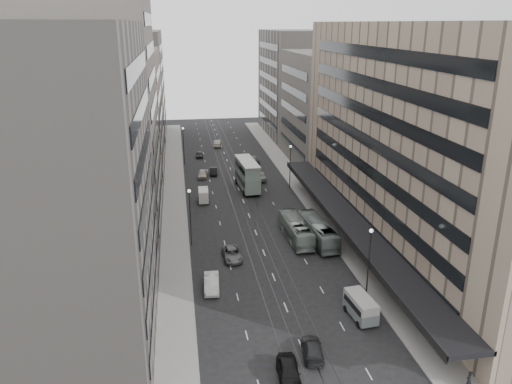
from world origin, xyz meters
TOP-DOWN VIEW (x-y plane):
  - ground at (0.00, 0.00)m, footprint 220.00×220.00m
  - sidewalk_right at (12.00, 37.50)m, footprint 4.00×125.00m
  - sidewalk_left at (-12.00, 37.50)m, footprint 4.00×125.00m
  - department_store at (21.45, 8.00)m, footprint 19.20×60.00m
  - building_right_mid at (21.50, 52.00)m, footprint 15.00×28.00m
  - building_right_far at (21.50, 82.00)m, footprint 15.00×32.00m
  - building_left_a at (-21.50, -8.00)m, footprint 15.00×28.00m
  - building_left_b at (-21.50, 19.00)m, footprint 15.00×26.00m
  - building_left_c at (-21.50, 46.00)m, footprint 15.00×28.00m
  - building_left_d at (-21.50, 79.00)m, footprint 15.00×38.00m
  - lamp_right_near at (9.70, -5.00)m, footprint 0.44×0.44m
  - lamp_right_far at (9.70, 35.00)m, footprint 0.44×0.44m
  - lamp_left_near at (-9.70, 12.00)m, footprint 0.44×0.44m
  - lamp_left_far at (-9.70, 55.00)m, footprint 0.44×0.44m
  - bus_near at (8.20, 10.44)m, footprint 3.40×11.64m
  - bus_far at (5.28, 11.67)m, footprint 2.98×11.28m
  - double_decker at (1.62, 35.41)m, footprint 3.75×10.45m
  - vw_microbus at (7.35, -9.31)m, footprint 2.54×4.90m
  - panel_van at (-6.95, 29.60)m, footprint 1.96×3.82m
  - sedan_0 at (-2.29, -17.64)m, footprint 2.36×4.98m
  - sedan_1 at (-7.79, -0.76)m, footprint 2.00×5.01m
  - sedan_2 at (-4.48, 6.82)m, footprint 2.42×5.07m
  - sedan_3 at (0.68, -14.57)m, footprint 2.48×4.87m
  - sedan_4 at (-6.29, 44.40)m, footprint 2.37×4.70m
  - sedan_5 at (-3.93, 46.16)m, footprint 1.87×4.33m
  - sedan_6 at (4.66, 41.20)m, footprint 3.11×5.99m
  - sedan_7 at (5.36, 53.66)m, footprint 2.89×6.08m
  - sedan_8 at (-6.07, 60.69)m, footprint 1.75×4.01m
  - sedan_9 at (-1.06, 70.78)m, footprint 2.17×5.01m
  - pedestrian at (12.64, -21.22)m, footprint 0.73×0.63m

SIDE VIEW (x-z plane):
  - ground at x=0.00m, z-range 0.00..0.00m
  - sidewalk_right at x=12.00m, z-range 0.00..0.15m
  - sidewalk_left at x=-12.00m, z-range 0.00..0.15m
  - sedan_8 at x=-6.07m, z-range 0.00..1.34m
  - sedan_3 at x=0.68m, z-range 0.00..1.35m
  - sedan_5 at x=-3.93m, z-range 0.00..1.38m
  - sedan_2 at x=-4.48m, z-range 0.00..1.40m
  - sedan_4 at x=-6.29m, z-range 0.00..1.53m
  - sedan_9 at x=-1.06m, z-range 0.00..1.60m
  - sedan_6 at x=4.66m, z-range 0.00..1.61m
  - sedan_1 at x=-7.79m, z-range 0.00..1.62m
  - sedan_0 at x=-2.29m, z-range 0.00..1.65m
  - sedan_7 at x=5.36m, z-range 0.00..1.71m
  - pedestrian at x=12.64m, z-range 0.15..1.83m
  - panel_van at x=-6.95m, z-range 0.12..2.49m
  - vw_microbus at x=7.35m, z-range 0.14..2.69m
  - bus_far at x=5.28m, z-range 0.00..3.12m
  - bus_near at x=8.20m, z-range 0.00..3.20m
  - double_decker at x=1.62m, z-range 0.22..5.84m
  - lamp_right_near at x=9.70m, z-range 1.04..9.36m
  - lamp_right_far at x=9.70m, z-range 1.04..9.36m
  - lamp_left_near at x=-9.70m, z-range 1.04..9.36m
  - lamp_left_far at x=-9.70m, z-range 1.04..9.36m
  - building_right_mid at x=21.50m, z-range 0.00..24.00m
  - building_left_c at x=-21.50m, z-range 0.00..25.00m
  - building_right_far at x=21.50m, z-range 0.00..28.00m
  - building_left_d at x=-21.50m, z-range 0.00..28.00m
  - department_store at x=21.45m, z-range -0.05..29.95m
  - building_left_a at x=-21.50m, z-range 0.00..30.00m
  - building_left_b at x=-21.50m, z-range 0.00..34.00m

